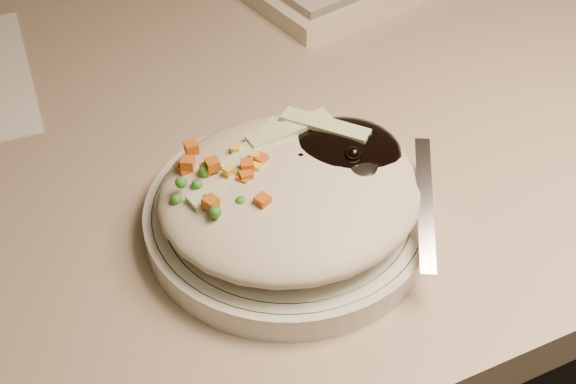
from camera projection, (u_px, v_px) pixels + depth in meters
name	position (u px, v px, depth m)	size (l,w,h in m)	color
desk	(273.00, 230.00, 0.88)	(1.40, 0.70, 0.74)	tan
plate	(288.00, 217.00, 0.60)	(0.21, 0.21, 0.02)	silver
plate_rim	(288.00, 208.00, 0.59)	(0.20, 0.20, 0.00)	#144723
meal	(294.00, 185.00, 0.58)	(0.21, 0.19, 0.05)	#BDB499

